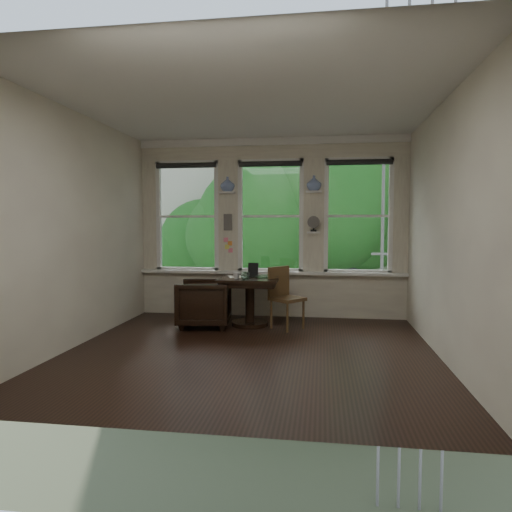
% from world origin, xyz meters
% --- Properties ---
extents(ground, '(4.50, 4.50, 0.00)m').
position_xyz_m(ground, '(0.00, 0.00, 0.00)').
color(ground, black).
rests_on(ground, ground).
extents(ceiling, '(4.50, 4.50, 0.00)m').
position_xyz_m(ceiling, '(0.00, 0.00, 3.00)').
color(ceiling, silver).
rests_on(ceiling, ground).
extents(wall_back, '(4.50, 0.00, 4.50)m').
position_xyz_m(wall_back, '(0.00, 2.25, 1.50)').
color(wall_back, silver).
rests_on(wall_back, ground).
extents(wall_front, '(4.50, 0.00, 4.50)m').
position_xyz_m(wall_front, '(0.00, -2.25, 1.50)').
color(wall_front, silver).
rests_on(wall_front, ground).
extents(wall_left, '(0.00, 4.50, 4.50)m').
position_xyz_m(wall_left, '(-2.25, 0.00, 1.50)').
color(wall_left, silver).
rests_on(wall_left, ground).
extents(wall_right, '(0.00, 4.50, 4.50)m').
position_xyz_m(wall_right, '(2.25, 0.00, 1.50)').
color(wall_right, silver).
rests_on(wall_right, ground).
extents(window_left, '(1.10, 0.12, 1.90)m').
position_xyz_m(window_left, '(-1.45, 2.25, 1.70)').
color(window_left, white).
rests_on(window_left, ground).
extents(window_center, '(1.10, 0.12, 1.90)m').
position_xyz_m(window_center, '(0.00, 2.25, 1.70)').
color(window_center, white).
rests_on(window_center, ground).
extents(window_right, '(1.10, 0.12, 1.90)m').
position_xyz_m(window_right, '(1.45, 2.25, 1.70)').
color(window_right, white).
rests_on(window_right, ground).
extents(shelf_left, '(0.26, 0.16, 0.03)m').
position_xyz_m(shelf_left, '(-0.72, 2.15, 2.10)').
color(shelf_left, white).
rests_on(shelf_left, ground).
extents(shelf_right, '(0.26, 0.16, 0.03)m').
position_xyz_m(shelf_right, '(0.72, 2.15, 2.10)').
color(shelf_right, white).
rests_on(shelf_right, ground).
extents(intercom, '(0.14, 0.06, 0.28)m').
position_xyz_m(intercom, '(-0.72, 2.18, 1.60)').
color(intercom, '#59544F').
rests_on(intercom, ground).
extents(sticky_notes, '(0.16, 0.01, 0.24)m').
position_xyz_m(sticky_notes, '(-0.72, 2.19, 1.25)').
color(sticky_notes, pink).
rests_on(sticky_notes, ground).
extents(desk_fan, '(0.20, 0.20, 0.24)m').
position_xyz_m(desk_fan, '(0.72, 2.13, 1.53)').
color(desk_fan, '#59544F').
rests_on(desk_fan, ground).
extents(vase_left, '(0.24, 0.24, 0.25)m').
position_xyz_m(vase_left, '(-0.72, 2.15, 2.24)').
color(vase_left, silver).
rests_on(vase_left, shelf_left).
extents(vase_right, '(0.24, 0.24, 0.25)m').
position_xyz_m(vase_right, '(0.72, 2.15, 2.24)').
color(vase_right, silver).
rests_on(vase_right, shelf_right).
extents(table, '(0.90, 0.90, 0.75)m').
position_xyz_m(table, '(-0.23, 1.43, 0.38)').
color(table, black).
rests_on(table, ground).
extents(armchair_left, '(0.87, 0.85, 0.72)m').
position_xyz_m(armchair_left, '(-0.92, 1.25, 0.36)').
color(armchair_left, black).
rests_on(armchair_left, ground).
extents(cushion_red, '(0.45, 0.45, 0.06)m').
position_xyz_m(cushion_red, '(-0.92, 1.25, 0.45)').
color(cushion_red, maroon).
rests_on(cushion_red, armchair_left).
extents(side_chair_right, '(0.59, 0.59, 0.92)m').
position_xyz_m(side_chair_right, '(0.36, 1.29, 0.46)').
color(side_chair_right, '#4C311B').
rests_on(side_chair_right, ground).
extents(laptop, '(0.36, 0.24, 0.03)m').
position_xyz_m(laptop, '(0.04, 1.35, 0.76)').
color(laptop, black).
rests_on(laptop, table).
extents(mug, '(0.13, 0.13, 0.10)m').
position_xyz_m(mug, '(-0.40, 1.21, 0.80)').
color(mug, white).
rests_on(mug, table).
extents(drinking_glass, '(0.16, 0.16, 0.11)m').
position_xyz_m(drinking_glass, '(-0.25, 1.13, 0.80)').
color(drinking_glass, white).
rests_on(drinking_glass, table).
extents(tablet, '(0.17, 0.09, 0.22)m').
position_xyz_m(tablet, '(-0.19, 1.49, 0.86)').
color(tablet, black).
rests_on(tablet, table).
extents(papers, '(0.31, 0.36, 0.00)m').
position_xyz_m(papers, '(-0.46, 1.47, 0.75)').
color(papers, silver).
rests_on(papers, table).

